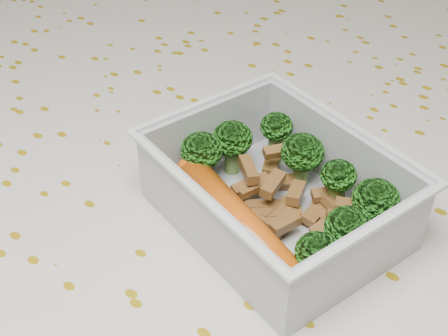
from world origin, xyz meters
The scene contains 6 objects.
dining_table centered at (0.00, 0.00, 0.67)m, with size 1.40×0.90×0.75m.
tablecloth centered at (0.00, 0.00, 0.72)m, with size 1.46×0.96×0.19m.
lunch_container centered at (0.05, -0.01, 0.78)m, with size 0.20×0.18×0.06m.
broccoli_florets centered at (0.05, 0.01, 0.79)m, with size 0.16×0.12×0.05m.
meat_pile centered at (0.05, 0.00, 0.77)m, with size 0.10×0.08×0.03m.
sausage centered at (0.04, -0.05, 0.78)m, with size 0.15×0.07×0.02m.
Camera 1 is at (0.22, -0.29, 1.07)m, focal length 50.00 mm.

